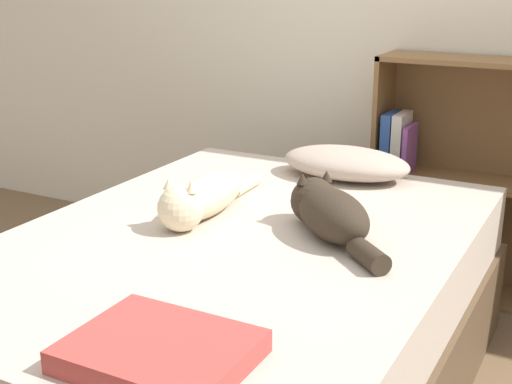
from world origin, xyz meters
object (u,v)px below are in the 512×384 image
(cat_light, at_px, (203,198))
(bookshelf, at_px, (472,175))
(bed, at_px, (235,322))
(pillow, at_px, (346,163))
(cat_dark, at_px, (329,212))

(cat_light, distance_m, bookshelf, 1.27)
(bed, distance_m, pillow, 0.81)
(pillow, relative_size, cat_light, 0.82)
(bed, height_order, pillow, pillow)
(cat_light, xyz_separation_m, cat_dark, (0.41, 0.04, 0.01))
(bed, bearing_deg, pillow, 84.69)
(bed, distance_m, cat_dark, 0.45)
(pillow, relative_size, bookshelf, 0.50)
(pillow, distance_m, cat_light, 0.68)
(bed, bearing_deg, cat_light, 150.12)
(bookshelf, bearing_deg, bed, -110.58)
(cat_dark, distance_m, bookshelf, 1.08)
(bed, xyz_separation_m, bookshelf, (0.45, 1.20, 0.23))
(cat_dark, height_order, bookshelf, bookshelf)
(bed, height_order, cat_dark, cat_dark)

